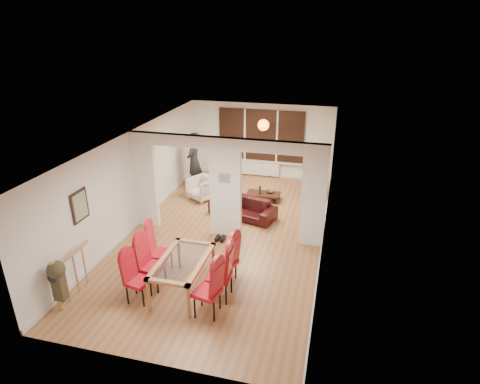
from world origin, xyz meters
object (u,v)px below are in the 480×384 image
at_px(dining_table, 183,275).
at_px(dining_chair_lb, 152,263).
at_px(person, 194,161).
at_px(bottle, 260,190).
at_px(coffee_table, 263,197).
at_px(dining_chair_ra, 207,288).
at_px(dining_chair_rb, 219,272).
at_px(dining_chair_rc, 225,260).
at_px(television, 313,188).
at_px(bowl, 270,192).
at_px(dining_chair_lc, 160,250).
at_px(armchair, 202,188).
at_px(dining_chair_la, 138,278).
at_px(sofa, 243,207).

relative_size(dining_table, dining_chair_lb, 1.42).
bearing_deg(person, bottle, 79.04).
distance_m(dining_chair_lb, coffee_table, 5.15).
distance_m(person, bottle, 2.46).
xyz_separation_m(dining_chair_ra, dining_chair_rb, (0.07, 0.52, 0.02)).
relative_size(dining_table, dining_chair_rc, 1.42).
relative_size(dining_chair_ra, dining_chair_rb, 0.96).
bearing_deg(television, bowl, 107.48).
distance_m(dining_chair_lc, armchair, 4.09).
xyz_separation_m(armchair, person, (-0.54, 0.82, 0.59)).
relative_size(dining_chair_la, armchair, 1.35).
bearing_deg(coffee_table, bottle, -137.46).
height_order(dining_table, dining_chair_la, dining_chair_la).
bearing_deg(dining_chair_ra, bottle, 103.97).
distance_m(dining_chair_rc, bottle, 4.35).
xyz_separation_m(dining_chair_la, bottle, (1.35, 5.34, -0.14)).
relative_size(dining_chair_ra, armchair, 1.48).
bearing_deg(television, armchair, 100.51).
height_order(dining_chair_ra, television, dining_chair_ra).
xyz_separation_m(dining_table, dining_chair_rc, (0.74, 0.49, 0.19)).
bearing_deg(armchair, dining_chair_ra, -38.55).
height_order(dining_chair_rb, coffee_table, dining_chair_rb).
bearing_deg(dining_chair_ra, sofa, 107.75).
bearing_deg(dining_chair_rb, dining_chair_lb, 177.07).
relative_size(dining_chair_ra, coffee_table, 1.11).
xyz_separation_m(person, coffee_table, (2.43, -0.46, -0.83)).
bearing_deg(bowl, dining_chair_rc, -91.79).
bearing_deg(bottle, dining_chair_rb, -88.00).
xyz_separation_m(person, television, (3.90, 0.17, -0.65)).
distance_m(dining_chair_rc, person, 5.50).
relative_size(armchair, bowl, 3.41).
relative_size(dining_table, bottle, 5.68).
relative_size(person, bottle, 6.68).
distance_m(dining_chair_la, dining_chair_rb, 1.59).
bearing_deg(bowl, bottle, -149.85).
distance_m(sofa, television, 2.63).
distance_m(dining_chair_ra, coffee_table, 5.48).
bearing_deg(dining_chair_rb, armchair, 110.23).
bearing_deg(coffee_table, dining_chair_rb, -89.13).
bearing_deg(coffee_table, dining_chair_lb, -105.51).
bearing_deg(armchair, dining_chair_lc, -52.56).
height_order(armchair, coffee_table, armchair).
bearing_deg(bottle, sofa, -102.39).
bearing_deg(dining_chair_la, dining_chair_ra, 10.36).
xyz_separation_m(dining_chair_lb, dining_chair_ra, (1.37, -0.53, 0.01)).
xyz_separation_m(dining_chair_ra, bottle, (-0.10, 5.38, -0.19)).
distance_m(dining_chair_lb, dining_chair_lc, 0.53).
relative_size(television, bowl, 4.59).
bearing_deg(dining_chair_la, sofa, 87.42).
distance_m(dining_chair_lc, television, 5.83).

